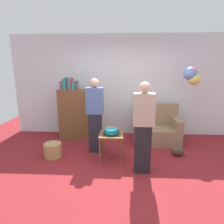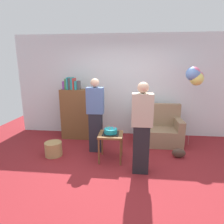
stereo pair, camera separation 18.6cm
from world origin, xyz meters
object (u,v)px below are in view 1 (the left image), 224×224
at_px(person_holding_cake, 143,128).
at_px(wicker_basket, 53,150).
at_px(handbag, 178,152).
at_px(side_table, 111,138).
at_px(birthday_cake, 111,131).
at_px(balloon_bunch, 192,76).
at_px(couch, 156,129).
at_px(person_blowing_candles, 95,115).
at_px(bookshelf, 75,113).

distance_m(person_holding_cake, wicker_basket, 2.00).
bearing_deg(handbag, side_table, -170.63).
height_order(person_holding_cake, wicker_basket, person_holding_cake).
xyz_separation_m(birthday_cake, balloon_bunch, (1.81, 0.93, 1.05)).
bearing_deg(side_table, couch, 43.14).
bearing_deg(person_holding_cake, birthday_cake, -38.86).
bearing_deg(couch, balloon_bunch, -5.53).
bearing_deg(person_blowing_candles, person_holding_cake, -59.49).
height_order(person_blowing_candles, wicker_basket, person_blowing_candles).
distance_m(couch, bookshelf, 2.13).
bearing_deg(handbag, couch, 113.84).
relative_size(person_holding_cake, balloon_bunch, 0.87).
bearing_deg(couch, handbag, -66.16).
height_order(bookshelf, birthday_cake, bookshelf).
bearing_deg(wicker_basket, couch, 22.25).
height_order(couch, person_holding_cake, person_holding_cake).
distance_m(couch, handbag, 0.88).
bearing_deg(birthday_cake, bookshelf, 130.99).
bearing_deg(couch, wicker_basket, -157.75).
bearing_deg(side_table, person_holding_cake, -34.89).
bearing_deg(handbag, person_blowing_candles, 174.88).
height_order(couch, bookshelf, bookshelf).
relative_size(couch, bookshelf, 0.69).
height_order(side_table, person_holding_cake, person_holding_cake).
distance_m(bookshelf, wicker_basket, 1.26).
distance_m(birthday_cake, person_blowing_candles, 0.59).
bearing_deg(person_holding_cake, couch, -113.07).
distance_m(bookshelf, handbag, 2.67).
height_order(birthday_cake, balloon_bunch, balloon_bunch).
xyz_separation_m(side_table, person_holding_cake, (0.58, -0.41, 0.35)).
relative_size(couch, handbag, 3.93).
distance_m(person_blowing_candles, wicker_basket, 1.15).
bearing_deg(balloon_bunch, person_holding_cake, -132.45).
height_order(couch, handbag, couch).
relative_size(birthday_cake, person_holding_cake, 0.20).
relative_size(couch, person_blowing_candles, 0.67).
bearing_deg(couch, person_holding_cake, -109.10).
height_order(side_table, person_blowing_candles, person_blowing_candles).
xyz_separation_m(side_table, balloon_bunch, (1.81, 0.93, 1.19)).
bearing_deg(side_table, person_blowing_candles, 133.79).
distance_m(couch, birthday_cake, 1.49).
xyz_separation_m(bookshelf, wicker_basket, (-0.22, -1.12, -0.54)).
bearing_deg(wicker_basket, person_holding_cake, -14.26).
bearing_deg(person_blowing_candles, couch, 3.18).
distance_m(birthday_cake, handbag, 1.52).
distance_m(couch, side_table, 1.48).
bearing_deg(balloon_bunch, side_table, -152.71).
height_order(couch, balloon_bunch, balloon_bunch).
height_order(person_blowing_candles, balloon_bunch, balloon_bunch).
distance_m(person_blowing_candles, person_holding_cake, 1.25).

